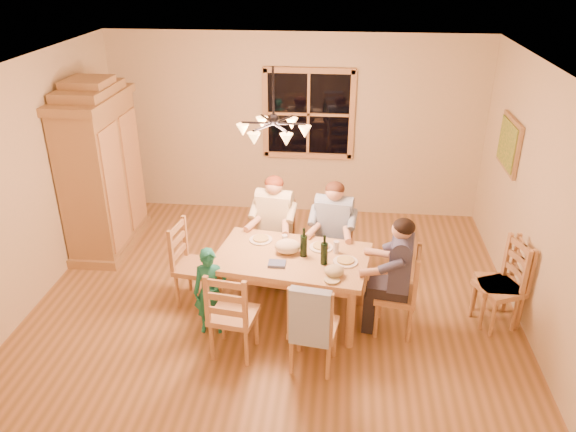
# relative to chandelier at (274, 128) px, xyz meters

# --- Properties ---
(floor) EXTENTS (5.50, 5.50, 0.00)m
(floor) POSITION_rel_chandelier_xyz_m (0.00, 0.00, -2.08)
(floor) COLOR olive
(floor) RESTS_ON ground
(ceiling) EXTENTS (5.50, 5.00, 0.02)m
(ceiling) POSITION_rel_chandelier_xyz_m (0.00, 0.00, 0.62)
(ceiling) COLOR white
(ceiling) RESTS_ON wall_back
(wall_back) EXTENTS (5.50, 0.02, 2.70)m
(wall_back) POSITION_rel_chandelier_xyz_m (0.00, 2.50, -0.73)
(wall_back) COLOR beige
(wall_back) RESTS_ON floor
(wall_left) EXTENTS (0.02, 5.00, 2.70)m
(wall_left) POSITION_rel_chandelier_xyz_m (-2.75, 0.00, -0.73)
(wall_left) COLOR beige
(wall_left) RESTS_ON floor
(wall_right) EXTENTS (0.02, 5.00, 2.70)m
(wall_right) POSITION_rel_chandelier_xyz_m (2.75, 0.00, -0.73)
(wall_right) COLOR beige
(wall_right) RESTS_ON floor
(window) EXTENTS (1.30, 0.06, 1.30)m
(window) POSITION_rel_chandelier_xyz_m (0.20, 2.47, -0.53)
(window) COLOR black
(window) RESTS_ON wall_back
(painting) EXTENTS (0.06, 0.78, 0.64)m
(painting) POSITION_rel_chandelier_xyz_m (2.71, 1.20, -0.48)
(painting) COLOR #9C7843
(painting) RESTS_ON wall_right
(chandelier) EXTENTS (0.77, 0.68, 0.71)m
(chandelier) POSITION_rel_chandelier_xyz_m (0.00, 0.00, 0.00)
(chandelier) COLOR black
(chandelier) RESTS_ON ceiling
(armoire) EXTENTS (0.66, 1.40, 2.30)m
(armoire) POSITION_rel_chandelier_xyz_m (-2.42, 1.09, -1.02)
(armoire) COLOR #9C7843
(armoire) RESTS_ON floor
(dining_table) EXTENTS (1.75, 1.22, 0.76)m
(dining_table) POSITION_rel_chandelier_xyz_m (0.22, -0.30, -1.42)
(dining_table) COLOR #B58150
(dining_table) RESTS_ON floor
(chair_far_left) EXTENTS (0.50, 0.48, 0.99)m
(chair_far_left) POSITION_rel_chandelier_xyz_m (-0.07, 0.52, -1.77)
(chair_far_left) COLOR #A78549
(chair_far_left) RESTS_ON floor
(chair_far_right) EXTENTS (0.50, 0.48, 0.99)m
(chair_far_right) POSITION_rel_chandelier_xyz_m (0.64, 0.42, -1.77)
(chair_far_right) COLOR #A78549
(chair_far_right) RESTS_ON floor
(chair_near_left) EXTENTS (0.50, 0.48, 0.99)m
(chair_near_left) POSITION_rel_chandelier_xyz_m (-0.30, -1.00, -1.77)
(chair_near_left) COLOR #A78549
(chair_near_left) RESTS_ON floor
(chair_near_right) EXTENTS (0.50, 0.48, 0.99)m
(chair_near_right) POSITION_rel_chandelier_xyz_m (0.51, -1.12, -1.77)
(chair_near_right) COLOR #A78549
(chair_near_right) RESTS_ON floor
(chair_end_left) EXTENTS (0.48, 0.50, 0.99)m
(chair_end_left) POSITION_rel_chandelier_xyz_m (-0.90, -0.13, -1.77)
(chair_end_left) COLOR #A78549
(chair_end_left) RESTS_ON floor
(chair_end_right) EXTENTS (0.48, 0.50, 0.99)m
(chair_end_right) POSITION_rel_chandelier_xyz_m (1.34, -0.46, -1.77)
(chair_end_right) COLOR #A78549
(chair_end_right) RESTS_ON floor
(adult_woman) EXTENTS (0.44, 0.47, 0.87)m
(adult_woman) POSITION_rel_chandelier_xyz_m (-0.07, 0.52, -1.24)
(adult_woman) COLOR beige
(adult_woman) RESTS_ON floor
(adult_plaid_man) EXTENTS (0.44, 0.47, 0.87)m
(adult_plaid_man) POSITION_rel_chandelier_xyz_m (0.64, 0.42, -1.24)
(adult_plaid_man) COLOR #335F8E
(adult_plaid_man) RESTS_ON floor
(adult_slate_man) EXTENTS (0.47, 0.44, 0.87)m
(adult_slate_man) POSITION_rel_chandelier_xyz_m (1.34, -0.46, -1.24)
(adult_slate_man) COLOR #3F4365
(adult_slate_man) RESTS_ON floor
(towel) EXTENTS (0.39, 0.15, 0.58)m
(towel) POSITION_rel_chandelier_xyz_m (0.48, -1.30, -1.38)
(towel) COLOR #96ADCB
(towel) RESTS_ON chair_near_right
(wine_bottle_a) EXTENTS (0.08, 0.08, 0.33)m
(wine_bottle_a) POSITION_rel_chandelier_xyz_m (0.34, -0.29, -1.15)
(wine_bottle_a) COLOR black
(wine_bottle_a) RESTS_ON dining_table
(wine_bottle_b) EXTENTS (0.08, 0.08, 0.33)m
(wine_bottle_b) POSITION_rel_chandelier_xyz_m (0.57, -0.43, -1.15)
(wine_bottle_b) COLOR black
(wine_bottle_b) RESTS_ON dining_table
(plate_woman) EXTENTS (0.26, 0.26, 0.02)m
(plate_woman) POSITION_rel_chandelier_xyz_m (-0.16, 0.01, -1.31)
(plate_woman) COLOR white
(plate_woman) RESTS_ON dining_table
(plate_plaid) EXTENTS (0.26, 0.26, 0.02)m
(plate_plaid) POSITION_rel_chandelier_xyz_m (0.52, -0.10, -1.31)
(plate_plaid) COLOR white
(plate_plaid) RESTS_ON dining_table
(plate_slate) EXTENTS (0.26, 0.26, 0.02)m
(plate_slate) POSITION_rel_chandelier_xyz_m (0.79, -0.38, -1.31)
(plate_slate) COLOR white
(plate_slate) RESTS_ON dining_table
(wine_glass_a) EXTENTS (0.06, 0.06, 0.14)m
(wine_glass_a) POSITION_rel_chandelier_xyz_m (0.12, -0.10, -1.25)
(wine_glass_a) COLOR silver
(wine_glass_a) RESTS_ON dining_table
(wine_glass_b) EXTENTS (0.06, 0.06, 0.14)m
(wine_glass_b) POSITION_rel_chandelier_xyz_m (0.69, -0.19, -1.25)
(wine_glass_b) COLOR silver
(wine_glass_b) RESTS_ON dining_table
(cap) EXTENTS (0.20, 0.20, 0.11)m
(cap) POSITION_rel_chandelier_xyz_m (0.68, -0.65, -1.26)
(cap) COLOR tan
(cap) RESTS_ON dining_table
(napkin) EXTENTS (0.20, 0.16, 0.03)m
(napkin) POSITION_rel_chandelier_xyz_m (0.08, -0.50, -1.30)
(napkin) COLOR #4D5E8E
(napkin) RESTS_ON dining_table
(cloth_bundle) EXTENTS (0.28, 0.22, 0.15)m
(cloth_bundle) POSITION_rel_chandelier_xyz_m (0.17, -0.24, -1.24)
(cloth_bundle) COLOR beige
(cloth_bundle) RESTS_ON dining_table
(child) EXTENTS (0.39, 0.28, 0.99)m
(child) POSITION_rel_chandelier_xyz_m (-0.60, -0.67, -1.58)
(child) COLOR #1B7B68
(child) RESTS_ON floor
(chair_spare_front) EXTENTS (0.56, 0.57, 0.99)m
(chair_spare_front) POSITION_rel_chandelier_xyz_m (2.45, -0.24, -1.77)
(chair_spare_front) COLOR #A78549
(chair_spare_front) RESTS_ON floor
(chair_spare_back) EXTENTS (0.43, 0.44, 0.99)m
(chair_spare_back) POSITION_rel_chandelier_xyz_m (2.45, -0.17, -1.77)
(chair_spare_back) COLOR #A78549
(chair_spare_back) RESTS_ON floor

